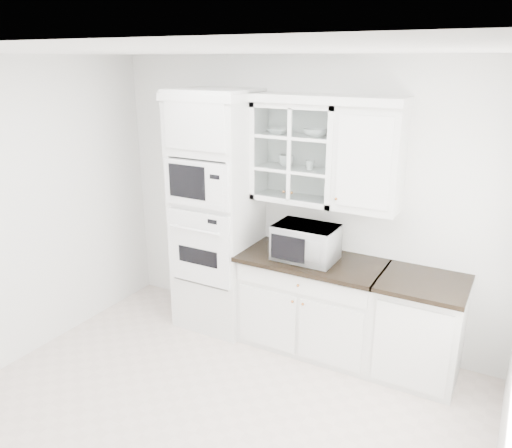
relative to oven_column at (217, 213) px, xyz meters
The scene contains 13 objects.
ground 2.00m from the oven_column, 62.12° to the right, with size 4.00×3.50×0.01m, color beige.
room_shell 1.37m from the oven_column, 52.79° to the right, with size 4.00×3.50×2.70m.
oven_column is the anchor object (origin of this frame).
base_cabinet_run 1.27m from the oven_column, ahead, with size 1.32×0.67×0.92m.
extra_base_cabinet 2.16m from the oven_column, ahead, with size 0.72×0.67×0.92m.
upper_cabinet_glass 1.03m from the oven_column, 12.10° to the left, with size 0.80×0.33×0.90m.
upper_cabinet_solid 1.60m from the oven_column, ahead, with size 0.55×0.33×0.90m, color white.
crown_molding 1.33m from the oven_column, 11.90° to the left, with size 2.14×0.38×0.07m, color white.
countertop_microwave 0.99m from the oven_column, ahead, with size 0.56×0.46×0.32m, color white.
bowl_a 1.04m from the oven_column, 15.54° to the left, with size 0.21×0.21×0.05m, color white.
bowl_b 1.28m from the oven_column, ahead, with size 0.22×0.22×0.07m, color white.
cup_a 0.89m from the oven_column, 15.08° to the left, with size 0.13×0.13×0.11m, color white.
cup_b 1.08m from the oven_column, ahead, with size 0.09×0.09×0.08m, color white.
Camera 1 is at (1.88, -2.54, 2.66)m, focal length 35.00 mm.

